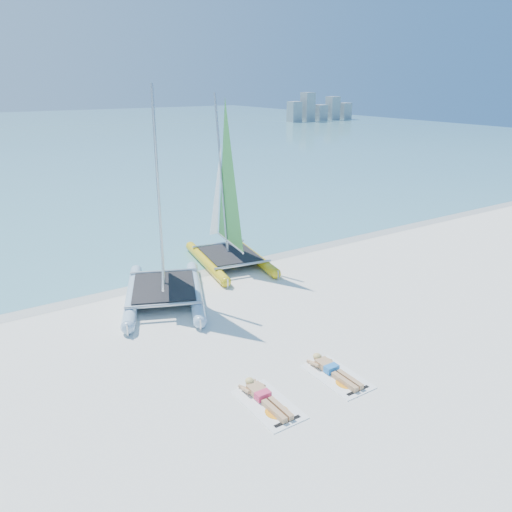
{
  "coord_description": "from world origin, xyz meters",
  "views": [
    {
      "loc": [
        -8.2,
        -11.29,
        7.22
      ],
      "look_at": [
        -0.01,
        1.2,
        1.92
      ],
      "focal_mm": 35.0,
      "sensor_mm": 36.0,
      "label": 1
    }
  ],
  "objects_px": {
    "towel_a": "(268,404)",
    "towel_b": "(337,376)",
    "sunbather_a": "(264,396)",
    "catamaran_blue": "(161,238)",
    "sunbather_b": "(332,369)",
    "catamaran_yellow": "(225,209)"
  },
  "relations": [
    {
      "from": "towel_a",
      "to": "towel_b",
      "type": "relative_size",
      "value": 1.0
    },
    {
      "from": "catamaran_blue",
      "to": "sunbather_b",
      "type": "relative_size",
      "value": 4.26
    },
    {
      "from": "sunbather_b",
      "to": "towel_b",
      "type": "bearing_deg",
      "value": -90.0
    },
    {
      "from": "towel_a",
      "to": "sunbather_a",
      "type": "relative_size",
      "value": 1.07
    },
    {
      "from": "sunbather_a",
      "to": "sunbather_b",
      "type": "xyz_separation_m",
      "value": [
        2.15,
        -0.01,
        0.0
      ]
    },
    {
      "from": "sunbather_a",
      "to": "catamaran_blue",
      "type": "bearing_deg",
      "value": 86.37
    },
    {
      "from": "sunbather_a",
      "to": "towel_a",
      "type": "bearing_deg",
      "value": -90.0
    },
    {
      "from": "catamaran_blue",
      "to": "catamaran_yellow",
      "type": "relative_size",
      "value": 1.06
    },
    {
      "from": "catamaran_blue",
      "to": "towel_a",
      "type": "distance_m",
      "value": 7.38
    },
    {
      "from": "catamaran_yellow",
      "to": "sunbather_a",
      "type": "bearing_deg",
      "value": -105.15
    },
    {
      "from": "towel_b",
      "to": "sunbather_b",
      "type": "bearing_deg",
      "value": 90.0
    },
    {
      "from": "catamaran_blue",
      "to": "sunbather_b",
      "type": "height_order",
      "value": "catamaran_blue"
    },
    {
      "from": "catamaran_yellow",
      "to": "towel_a",
      "type": "distance_m",
      "value": 10.38
    },
    {
      "from": "towel_b",
      "to": "sunbather_b",
      "type": "distance_m",
      "value": 0.22
    },
    {
      "from": "sunbather_a",
      "to": "catamaran_yellow",
      "type": "bearing_deg",
      "value": 65.25
    },
    {
      "from": "towel_a",
      "to": "sunbather_b",
      "type": "xyz_separation_m",
      "value": [
        2.15,
        0.18,
        0.11
      ]
    },
    {
      "from": "catamaran_blue",
      "to": "sunbather_a",
      "type": "relative_size",
      "value": 4.26
    },
    {
      "from": "towel_b",
      "to": "sunbather_b",
      "type": "height_order",
      "value": "sunbather_b"
    },
    {
      "from": "sunbather_a",
      "to": "sunbather_b",
      "type": "distance_m",
      "value": 2.15
    },
    {
      "from": "towel_a",
      "to": "catamaran_yellow",
      "type": "bearing_deg",
      "value": 65.7
    },
    {
      "from": "catamaran_yellow",
      "to": "towel_b",
      "type": "relative_size",
      "value": 3.77
    },
    {
      "from": "catamaran_yellow",
      "to": "towel_b",
      "type": "distance_m",
      "value": 9.73
    }
  ]
}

